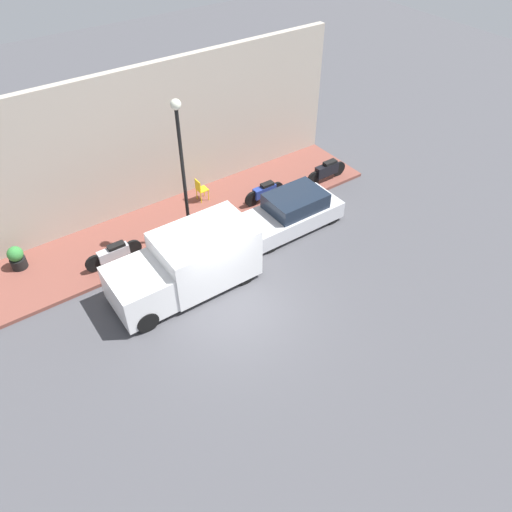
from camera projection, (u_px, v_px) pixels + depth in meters
name	position (u px, v px, depth m)	size (l,w,h in m)	color
ground_plane	(239.00, 309.00, 15.93)	(60.00, 60.00, 0.00)	#47474C
sidewalk	(166.00, 227.00, 18.98)	(3.15, 17.39, 0.13)	brown
building_facade	(135.00, 145.00, 18.25)	(0.30, 17.39, 5.57)	#B2A899
parked_car	(292.00, 212.00, 18.72)	(1.73, 3.86, 1.40)	silver
delivery_van	(186.00, 264.00, 16.01)	(2.08, 4.80, 1.99)	white
scooter_silver	(114.00, 253.00, 17.09)	(0.30, 2.03, 0.76)	#B7B7BF
motorcycle_black	(327.00, 171.00, 20.99)	(0.30, 2.05, 0.88)	black
motorcycle_blue	(265.00, 192.00, 19.90)	(0.30, 1.83, 0.78)	navy
streetlamp	(181.00, 157.00, 15.94)	(0.34, 0.34, 5.43)	black
potted_plant	(17.00, 258.00, 16.93)	(0.53, 0.53, 0.86)	black
cafe_chair	(200.00, 189.00, 19.85)	(0.40, 0.40, 0.95)	yellow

